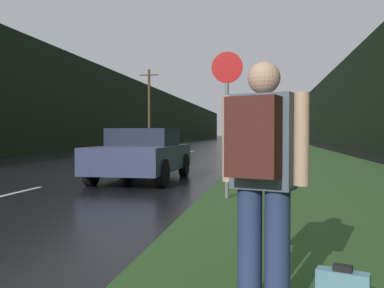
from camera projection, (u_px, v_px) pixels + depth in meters
grass_verge at (284, 147)px, 39.06m from camera, size 6.00×240.00×0.02m
lane_stripe_b at (0, 196)px, 8.21m from camera, size 0.12×3.00×0.01m
lane_stripe_c at (121, 168)px, 15.09m from camera, size 0.12×3.00×0.01m
lane_stripe_d at (167, 157)px, 21.98m from camera, size 0.12×3.00×0.01m
lane_stripe_e at (190, 152)px, 28.86m from camera, size 0.12×3.00×0.01m
treeline_far_side at (144, 115)px, 51.85m from camera, size 2.00×140.00×7.31m
treeline_near_side at (333, 111)px, 47.72m from camera, size 2.00×140.00×7.83m
utility_pole_far at (149, 107)px, 37.37m from camera, size 1.80×0.24×7.19m
stop_sign at (227, 112)px, 7.86m from camera, size 0.61×0.07×2.86m
hitchhiker_with_backpack at (262, 172)px, 2.74m from camera, size 0.59×0.51×1.76m
car_passing_near at (143, 154)px, 10.99m from camera, size 1.99×4.08×1.41m
delivery_truck at (231, 132)px, 85.86m from camera, size 2.64×7.23×3.27m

